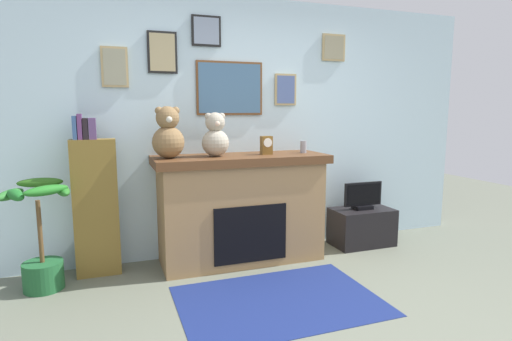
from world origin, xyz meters
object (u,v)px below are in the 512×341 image
at_px(television, 363,197).
at_px(teddy_bear_tan, 168,135).
at_px(mantel_clock, 266,145).
at_px(potted_plant, 40,244).
at_px(fireplace, 241,208).
at_px(teddy_bear_brown, 215,137).
at_px(bookshelf, 95,204).
at_px(tv_stand, 362,227).
at_px(candle_jar, 303,147).

height_order(television, teddy_bear_tan, teddy_bear_tan).
bearing_deg(mantel_clock, potted_plant, -178.07).
xyz_separation_m(fireplace, teddy_bear_brown, (-0.25, -0.02, 0.71)).
distance_m(mantel_clock, teddy_bear_brown, 0.52).
bearing_deg(mantel_clock, bookshelf, 176.06).
bearing_deg(fireplace, mantel_clock, -4.20).
bearing_deg(potted_plant, tv_stand, 1.41).
relative_size(candle_jar, teddy_bear_tan, 0.26).
height_order(potted_plant, television, potted_plant).
distance_m(candle_jar, teddy_bear_brown, 0.92).
relative_size(television, teddy_bear_tan, 0.97).
height_order(fireplace, bookshelf, bookshelf).
distance_m(potted_plant, teddy_bear_tan, 1.39).
bearing_deg(fireplace, potted_plant, -177.18).
xyz_separation_m(bookshelf, potted_plant, (-0.44, -0.18, -0.27)).
bearing_deg(tv_stand, television, -90.00).
bearing_deg(fireplace, teddy_bear_brown, -175.91).
bearing_deg(tv_stand, teddy_bear_tan, -179.75).
height_order(tv_stand, mantel_clock, mantel_clock).
height_order(television, teddy_bear_brown, teddy_bear_brown).
bearing_deg(candle_jar, teddy_bear_brown, -179.97).
bearing_deg(potted_plant, bookshelf, 22.21).
bearing_deg(fireplace, tv_stand, -0.38).
height_order(television, mantel_clock, mantel_clock).
xyz_separation_m(fireplace, tv_stand, (1.40, -0.01, -0.33)).
xyz_separation_m(bookshelf, tv_stand, (2.73, -0.10, -0.45)).
bearing_deg(mantel_clock, tv_stand, 0.49).
height_order(bookshelf, candle_jar, bookshelf).
xyz_separation_m(candle_jar, teddy_bear_tan, (-1.35, -0.00, 0.15)).
relative_size(fireplace, candle_jar, 13.65).
distance_m(candle_jar, teddy_bear_tan, 1.36).
bearing_deg(candle_jar, potted_plant, -178.36).
xyz_separation_m(tv_stand, mantel_clock, (-1.14, -0.01, 0.94)).
xyz_separation_m(bookshelf, teddy_bear_tan, (0.64, -0.11, 0.61)).
relative_size(potted_plant, teddy_bear_brown, 2.23).
relative_size(mantel_clock, teddy_bear_brown, 0.44).
bearing_deg(teddy_bear_brown, tv_stand, 0.31).
xyz_separation_m(fireplace, mantel_clock, (0.26, -0.02, 0.61)).
distance_m(mantel_clock, teddy_bear_tan, 0.96).
xyz_separation_m(bookshelf, candle_jar, (2.00, -0.11, 0.46)).
height_order(bookshelf, teddy_bear_tan, teddy_bear_tan).
height_order(tv_stand, television, television).
bearing_deg(teddy_bear_tan, fireplace, 1.52).
relative_size(tv_stand, candle_jar, 5.39).
bearing_deg(potted_plant, mantel_clock, 1.93).
distance_m(television, teddy_bear_brown, 1.80).
bearing_deg(tv_stand, teddy_bear_brown, -179.69).
bearing_deg(mantel_clock, teddy_bear_tan, 179.96).
xyz_separation_m(potted_plant, candle_jar, (2.43, 0.07, 0.72)).
bearing_deg(mantel_clock, candle_jar, 0.17).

